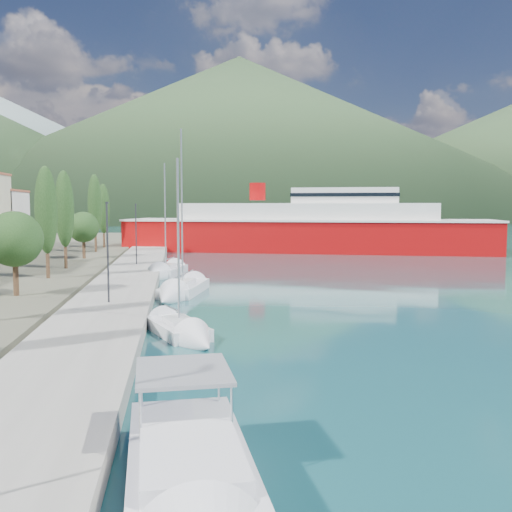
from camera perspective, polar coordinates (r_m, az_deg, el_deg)
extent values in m
plane|color=#16494D|center=(141.23, -5.78, 2.29)|extent=(1400.00, 1400.00, 0.00)
cube|color=gray|center=(47.59, -12.79, -2.60)|extent=(5.00, 88.00, 0.80)
cone|color=gray|center=(711.01, -0.82, 11.72)|extent=(760.00, 760.00, 180.00)
cone|color=#2F4829|center=(426.42, -1.66, 11.84)|extent=(480.00, 480.00, 115.00)
cylinder|color=#47301E|center=(40.77, -22.88, -2.08)|extent=(0.36, 0.36, 2.29)
sphere|color=#213F19|center=(40.55, -23.01, 1.58)|extent=(3.66, 3.66, 3.66)
cylinder|color=#47301E|center=(49.75, -20.09, -0.94)|extent=(0.30, 0.30, 2.02)
ellipsoid|color=#213F19|center=(49.51, -20.25, 4.34)|extent=(1.80, 1.80, 7.15)
cylinder|color=#47301E|center=(57.05, -18.49, -0.16)|extent=(0.30, 0.30, 2.04)
ellipsoid|color=#213F19|center=(56.84, -18.62, 4.49)|extent=(1.80, 1.80, 7.22)
cylinder|color=#47301E|center=(67.40, -16.82, 0.69)|extent=(0.36, 0.36, 2.17)
sphere|color=#213F19|center=(67.27, -16.88, 2.78)|extent=(3.46, 3.46, 3.46)
cylinder|color=#47301E|center=(76.59, -15.73, 1.22)|extent=(0.30, 0.30, 2.20)
ellipsoid|color=#213F19|center=(76.44, -15.82, 4.97)|extent=(1.80, 1.80, 7.81)
cylinder|color=#47301E|center=(84.77, -14.95, 1.51)|extent=(0.30, 0.30, 2.00)
ellipsoid|color=#213F19|center=(84.63, -15.02, 4.59)|extent=(1.80, 1.80, 7.10)
cylinder|color=#2D2D33|center=(35.34, -14.61, 0.31)|extent=(0.12, 0.12, 6.00)
cube|color=#2D2D33|center=(35.48, -14.67, 5.18)|extent=(0.15, 0.50, 0.12)
cylinder|color=#2D2D33|center=(58.26, -11.90, 2.14)|extent=(0.12, 0.12, 6.00)
cube|color=#2D2D33|center=(58.44, -11.94, 5.09)|extent=(0.15, 0.50, 0.12)
cube|color=black|center=(13.81, -6.68, -23.74)|extent=(2.66, 6.32, 0.70)
cube|color=silver|center=(13.44, -6.72, -20.77)|extent=(2.93, 6.65, 1.09)
cube|color=black|center=(13.67, -6.70, -22.64)|extent=(2.99, 6.73, 0.22)
cube|color=silver|center=(12.43, -6.48, -19.46)|extent=(2.24, 3.29, 0.40)
cube|color=slate|center=(14.44, -7.30, -11.33)|extent=(2.42, 2.82, 0.10)
cube|color=silver|center=(29.92, -7.89, -7.34)|extent=(3.57, 5.35, 0.79)
cube|color=silver|center=(29.50, -7.69, -6.46)|extent=(1.81, 2.27, 0.31)
cylinder|color=silver|center=(28.97, -7.78, 1.42)|extent=(0.12, 0.12, 8.37)
cone|color=silver|center=(27.02, -5.63, -8.65)|extent=(2.68, 2.86, 2.03)
cube|color=silver|center=(43.72, -7.18, -3.36)|extent=(4.11, 7.09, 0.94)
cube|color=silver|center=(43.21, -7.34, -2.62)|extent=(2.11, 2.96, 0.37)
cylinder|color=silver|center=(42.83, -7.42, 4.84)|extent=(0.12, 0.12, 11.54)
cone|color=silver|center=(39.65, -8.77, -4.24)|extent=(3.16, 3.65, 2.41)
cube|color=silver|center=(55.36, -8.88, -1.62)|extent=(4.05, 6.24, 0.99)
cube|color=silver|center=(54.93, -9.01, -0.98)|extent=(2.10, 2.64, 0.38)
cylinder|color=silver|center=(54.65, -9.08, 4.00)|extent=(0.12, 0.12, 9.87)
cone|color=silver|center=(51.89, -10.11, -2.07)|extent=(3.18, 3.29, 2.52)
cube|color=#A20809|center=(84.08, 5.06, 1.85)|extent=(53.77, 26.37, 5.11)
cube|color=silver|center=(83.98, 5.07, 3.59)|extent=(54.22, 26.80, 0.27)
cube|color=silver|center=(83.96, 5.08, 4.33)|extent=(37.56, 19.66, 2.74)
cube|color=silver|center=(83.69, 8.85, 5.98)|extent=(16.18, 10.94, 2.19)
cylinder|color=#A20809|center=(84.90, 0.15, 6.45)|extent=(2.37, 2.37, 2.56)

